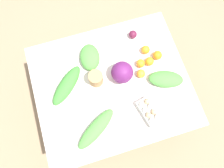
{
  "coord_description": "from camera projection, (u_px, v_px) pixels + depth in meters",
  "views": [
    {
      "loc": [
        0.15,
        0.5,
        2.47
      ],
      "look_at": [
        0.0,
        0.0,
        0.73
      ],
      "focal_mm": 35.0,
      "sensor_mm": 36.0,
      "label": 1
    }
  ],
  "objects": [
    {
      "name": "greens_bunch_chard",
      "position": [
        166.0,
        79.0,
        1.81
      ],
      "size": [
        0.32,
        0.24,
        0.08
      ],
      "primitive_type": "ellipsoid",
      "rotation": [
        0.0,
        0.0,
        2.78
      ],
      "color": "#4C933D",
      "rests_on": "dining_table"
    },
    {
      "name": "orange_3",
      "position": [
        141.0,
        74.0,
        1.83
      ],
      "size": [
        0.07,
        0.07,
        0.07
      ],
      "primitive_type": "sphere",
      "color": "orange",
      "rests_on": "dining_table"
    },
    {
      "name": "dining_table",
      "position": [
        112.0,
        87.0,
        1.92
      ],
      "size": [
        1.29,
        1.09,
        0.71
      ],
      "color": "silver",
      "rests_on": "ground_plane"
    },
    {
      "name": "orange_0",
      "position": [
        146.0,
        50.0,
        1.89
      ],
      "size": [
        0.07,
        0.07,
        0.07
      ],
      "primitive_type": "sphere",
      "color": "orange",
      "rests_on": "dining_table"
    },
    {
      "name": "orange_4",
      "position": [
        149.0,
        61.0,
        1.86
      ],
      "size": [
        0.08,
        0.08,
        0.08
      ],
      "primitive_type": "sphere",
      "color": "orange",
      "rests_on": "dining_table"
    },
    {
      "name": "greens_bunch_dandelion",
      "position": [
        96.0,
        129.0,
        1.7
      ],
      "size": [
        0.39,
        0.31,
        0.07
      ],
      "primitive_type": "ellipsoid",
      "rotation": [
        0.0,
        0.0,
        3.72
      ],
      "color": "#4C933D",
      "rests_on": "dining_table"
    },
    {
      "name": "ground_plane",
      "position": [
        112.0,
        102.0,
        2.52
      ],
      "size": [
        8.0,
        8.0,
        0.0
      ],
      "primitive_type": "plane",
      "color": "#937A5B"
    },
    {
      "name": "beet_root",
      "position": [
        133.0,
        34.0,
        1.94
      ],
      "size": [
        0.07,
        0.07,
        0.07
      ],
      "primitive_type": "sphere",
      "color": "#5B1933",
      "rests_on": "dining_table"
    },
    {
      "name": "cabbage_purple",
      "position": [
        122.0,
        72.0,
        1.77
      ],
      "size": [
        0.18,
        0.18,
        0.18
      ],
      "primitive_type": "sphere",
      "color": "#601E5B",
      "rests_on": "dining_table"
    },
    {
      "name": "paper_bag",
      "position": [
        96.0,
        79.0,
        1.79
      ],
      "size": [
        0.12,
        0.12,
        0.13
      ],
      "primitive_type": "cylinder",
      "color": "#A87F51",
      "rests_on": "dining_table"
    },
    {
      "name": "egg_carton",
      "position": [
        149.0,
        112.0,
        1.73
      ],
      "size": [
        0.16,
        0.25,
        0.09
      ],
      "rotation": [
        0.0,
        0.0,
        4.95
      ],
      "color": "#B7B7B2",
      "rests_on": "dining_table"
    },
    {
      "name": "greens_bunch_kale",
      "position": [
        67.0,
        85.0,
        1.79
      ],
      "size": [
        0.35,
        0.35,
        0.09
      ],
      "primitive_type": "ellipsoid",
      "rotation": [
        0.0,
        0.0,
        3.92
      ],
      "color": "#3D8433",
      "rests_on": "dining_table"
    },
    {
      "name": "greens_bunch_scallion",
      "position": [
        90.0,
        57.0,
        1.86
      ],
      "size": [
        0.2,
        0.27,
        0.09
      ],
      "primitive_type": "ellipsoid",
      "rotation": [
        0.0,
        0.0,
        4.56
      ],
      "color": "#4C933D",
      "rests_on": "dining_table"
    },
    {
      "name": "orange_1",
      "position": [
        141.0,
        63.0,
        1.86
      ],
      "size": [
        0.07,
        0.07,
        0.07
      ],
      "primitive_type": "sphere",
      "color": "orange",
      "rests_on": "dining_table"
    },
    {
      "name": "orange_2",
      "position": [
        157.0,
        55.0,
        1.88
      ],
      "size": [
        0.08,
        0.08,
        0.08
      ],
      "primitive_type": "sphere",
      "color": "orange",
      "rests_on": "dining_table"
    }
  ]
}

